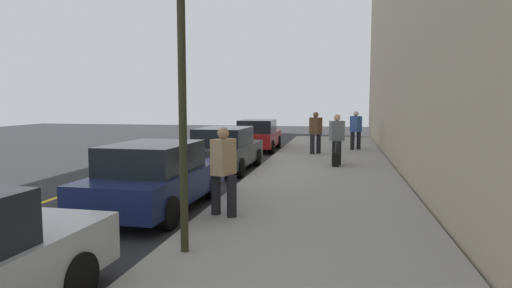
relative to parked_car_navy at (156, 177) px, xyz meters
The scene contains 12 objects.
ground_plane 5.69m from the parked_car_navy, ahead, with size 56.00×56.00×0.00m, color #28282B.
sidewalk 6.67m from the parked_car_navy, 31.77° to the right, with size 28.00×4.60×0.15m, color gray.
lane_stripe_centre 6.44m from the parked_car_navy, 28.08° to the left, with size 28.00×0.14×0.01m, color gold.
parked_car_navy is the anchor object (origin of this frame).
parked_car_charcoal 5.74m from the parked_car_navy, ahead, with size 4.36×1.97×1.51m.
parked_car_red 12.16m from the parked_car_navy, ahead, with size 4.21×1.96×1.51m.
pedestrian_grey_coat 8.00m from the parked_car_navy, 28.72° to the right, with size 0.57×0.56×1.80m.
pedestrian_tan_coat 1.87m from the parked_car_navy, 111.26° to the right, with size 0.55×0.55×1.76m.
pedestrian_blue_coat 13.01m from the parked_car_navy, 21.06° to the right, with size 0.57×0.55×1.80m.
pedestrian_brown_coat 10.52m from the parked_car_navy, 16.10° to the right, with size 0.55×0.57×1.80m.
traffic_light_pole 4.07m from the parked_car_navy, 149.09° to the right, with size 0.35×0.26×4.52m.
rolling_suitcase 7.54m from the parked_car_navy, 30.39° to the right, with size 0.34×0.22×0.86m.
Camera 1 is at (-14.62, -3.76, 2.42)m, focal length 30.97 mm.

